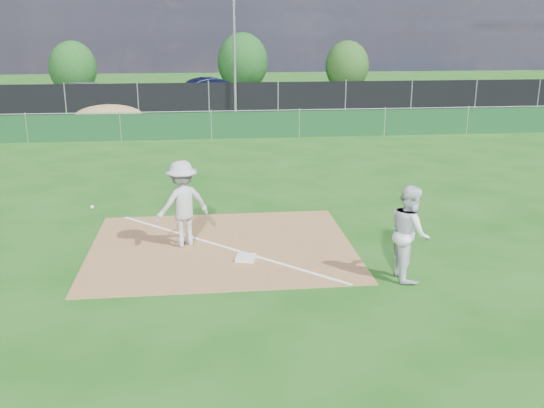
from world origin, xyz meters
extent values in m
plane|color=#15480F|center=(0.00, 10.00, 0.00)|extent=(90.00, 90.00, 0.00)
cube|color=brown|center=(0.00, 1.00, 0.01)|extent=(6.00, 5.00, 0.02)
cube|color=white|center=(0.00, 1.00, 0.03)|extent=(5.01, 5.01, 0.01)
cube|color=#0E3518|center=(0.00, 15.00, 0.60)|extent=(44.00, 0.05, 1.20)
ellipsoid|color=olive|center=(-5.00, 18.50, 0.58)|extent=(3.38, 2.60, 1.17)
cube|color=black|center=(0.00, 23.00, 0.90)|extent=(46.00, 0.04, 1.80)
cube|color=black|center=(0.00, 28.00, 0.01)|extent=(46.00, 9.00, 0.01)
cylinder|color=slate|center=(1.50, 22.70, 4.00)|extent=(0.16, 0.16, 8.00)
cube|color=silver|center=(0.49, 0.11, 0.06)|extent=(0.49, 0.49, 0.08)
imported|color=#B5B5B8|center=(-0.87, 1.20, 1.02)|extent=(1.48, 1.23, 1.99)
sphere|color=white|center=(-2.86, 1.08, 1.04)|extent=(0.08, 0.08, 0.08)
imported|color=silver|center=(3.68, -1.18, 0.96)|extent=(0.75, 0.95, 1.93)
imported|color=#B7B9BF|center=(-7.38, 27.11, 0.85)|extent=(5.28, 3.34, 1.67)
imported|color=black|center=(0.52, 28.07, 0.84)|extent=(5.35, 3.27, 1.66)
imported|color=black|center=(5.48, 27.43, 0.62)|extent=(4.56, 3.06, 1.23)
cylinder|color=#382316|center=(-9.44, 32.96, 0.55)|extent=(0.24, 0.24, 1.10)
ellipsoid|color=#134212|center=(-9.44, 32.96, 2.02)|extent=(3.31, 3.31, 3.80)
cylinder|color=#382316|center=(2.70, 34.25, 0.63)|extent=(0.24, 0.24, 1.25)
ellipsoid|color=#123F12|center=(2.70, 34.25, 2.29)|extent=(3.75, 3.75, 4.31)
cylinder|color=#382316|center=(10.53, 33.55, 0.54)|extent=(0.24, 0.24, 1.09)
ellipsoid|color=#1B4213|center=(10.53, 33.55, 1.99)|extent=(3.26, 3.26, 3.75)
camera|label=1|loc=(-0.32, -12.19, 4.92)|focal=40.00mm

